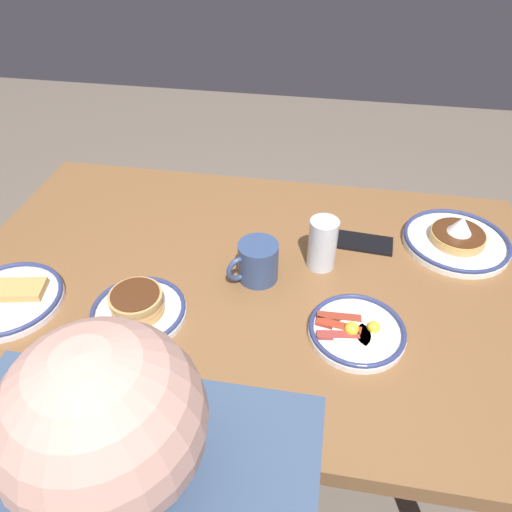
{
  "coord_description": "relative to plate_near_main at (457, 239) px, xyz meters",
  "views": [
    {
      "loc": [
        -0.16,
        0.82,
        1.5
      ],
      "look_at": [
        -0.02,
        -0.04,
        0.77
      ],
      "focal_mm": 33.57,
      "sensor_mm": 36.0,
      "label": 1
    }
  ],
  "objects": [
    {
      "name": "plate_center_pancakes",
      "position": [
        1.0,
        0.38,
        -0.0
      ],
      "size": [
        0.24,
        0.24,
        0.04
      ],
      "color": "white",
      "rests_on": "dining_table"
    },
    {
      "name": "coffee_mug",
      "position": [
        0.48,
        0.21,
        0.03
      ],
      "size": [
        0.11,
        0.1,
        0.1
      ],
      "color": "#334772",
      "rests_on": "dining_table"
    },
    {
      "name": "drinking_glass",
      "position": [
        0.33,
        0.13,
        0.04
      ],
      "size": [
        0.07,
        0.07,
        0.13
      ],
      "color": "silver",
      "rests_on": "dining_table"
    },
    {
      "name": "cell_phone",
      "position": [
        0.23,
        0.04,
        -0.01
      ],
      "size": [
        0.15,
        0.08,
        0.01
      ],
      "primitive_type": "cube",
      "rotation": [
        0.0,
        0.0,
        -0.08
      ],
      "color": "black",
      "rests_on": "dining_table"
    },
    {
      "name": "plate_far_companion",
      "position": [
        0.71,
        0.37,
        0.0
      ],
      "size": [
        0.2,
        0.2,
        0.06
      ],
      "color": "white",
      "rests_on": "dining_table"
    },
    {
      "name": "ground_plane",
      "position": [
        0.5,
        0.2,
        -0.76
      ],
      "size": [
        6.0,
        6.0,
        0.0
      ],
      "primitive_type": "plane",
      "color": "#6B5F53"
    },
    {
      "name": "dining_table",
      "position": [
        0.5,
        0.2,
        -0.1
      ],
      "size": [
        1.37,
        0.88,
        0.74
      ],
      "color": "brown",
      "rests_on": "ground_plane"
    },
    {
      "name": "fork_near",
      "position": [
        0.73,
        0.56,
        -0.02
      ],
      "size": [
        0.2,
        0.08,
        0.01
      ],
      "color": "silver",
      "rests_on": "dining_table"
    },
    {
      "name": "plate_near_main",
      "position": [
        0.0,
        0.0,
        0.0
      ],
      "size": [
        0.26,
        0.26,
        0.09
      ],
      "color": "white",
      "rests_on": "dining_table"
    },
    {
      "name": "plate_far_side",
      "position": [
        0.25,
        0.35,
        -0.01
      ],
      "size": [
        0.2,
        0.2,
        0.04
      ],
      "color": "white",
      "rests_on": "dining_table"
    }
  ]
}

